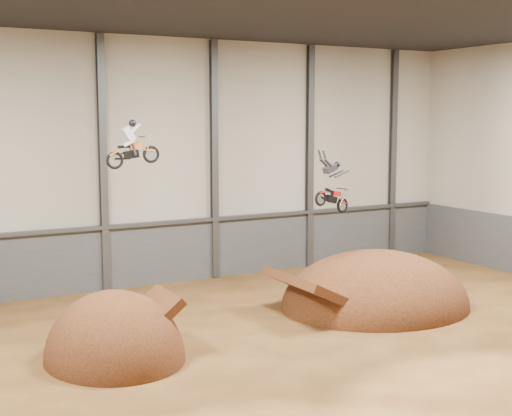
{
  "coord_description": "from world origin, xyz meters",
  "views": [
    {
      "loc": [
        -14.59,
        -23.0,
        9.58
      ],
      "look_at": [
        0.21,
        4.0,
        5.61
      ],
      "focal_mm": 50.0,
      "sensor_mm": 36.0,
      "label": 1
    }
  ],
  "objects": [
    {
      "name": "floor",
      "position": [
        0.0,
        0.0,
        0.0
      ],
      "size": [
        40.0,
        40.0,
        0.0
      ],
      "primitive_type": "plane",
      "color": "#4A2D13",
      "rests_on": "ground"
    },
    {
      "name": "back_wall",
      "position": [
        0.0,
        15.0,
        7.0
      ],
      "size": [
        40.0,
        0.1,
        14.0
      ],
      "primitive_type": "cube",
      "color": "#BAB4A4",
      "rests_on": "ground"
    },
    {
      "name": "lower_band_back",
      "position": [
        0.0,
        14.9,
        1.75
      ],
      "size": [
        39.8,
        0.18,
        3.5
      ],
      "primitive_type": "cube",
      "color": "#4B4E52",
      "rests_on": "ground"
    },
    {
      "name": "steel_rail",
      "position": [
        0.0,
        14.75,
        3.55
      ],
      "size": [
        39.8,
        0.35,
        0.2
      ],
      "primitive_type": "cube",
      "color": "#47494F",
      "rests_on": "lower_band_back"
    },
    {
      "name": "steel_column_2",
      "position": [
        -3.33,
        14.8,
        7.0
      ],
      "size": [
        0.4,
        0.36,
        13.9
      ],
      "primitive_type": "cube",
      "color": "#47494F",
      "rests_on": "ground"
    },
    {
      "name": "steel_column_3",
      "position": [
        3.33,
        14.8,
        7.0
      ],
      "size": [
        0.4,
        0.36,
        13.9
      ],
      "primitive_type": "cube",
      "color": "#47494F",
      "rests_on": "ground"
    },
    {
      "name": "steel_column_4",
      "position": [
        10.0,
        14.8,
        7.0
      ],
      "size": [
        0.4,
        0.36,
        13.9
      ],
      "primitive_type": "cube",
      "color": "#47494F",
      "rests_on": "ground"
    },
    {
      "name": "steel_column_5",
      "position": [
        16.67,
        14.8,
        7.0
      ],
      "size": [
        0.4,
        0.36,
        13.9
      ],
      "primitive_type": "cube",
      "color": "#47494F",
      "rests_on": "ground"
    },
    {
      "name": "takeoff_ramp",
      "position": [
        -6.38,
        3.65,
        0.0
      ],
      "size": [
        5.47,
        6.31,
        5.47
      ],
      "primitive_type": "ellipsoid",
      "color": "#3A1C0E",
      "rests_on": "ground"
    },
    {
      "name": "landing_ramp",
      "position": [
        7.64,
        4.96,
        0.0
      ],
      "size": [
        9.86,
        8.73,
        5.69
      ],
      "primitive_type": "ellipsoid",
      "color": "#3A1C0E",
      "rests_on": "ground"
    },
    {
      "name": "fmx_rider_a",
      "position": [
        -4.39,
        6.6,
        8.52
      ],
      "size": [
        2.66,
        0.96,
        2.45
      ],
      "primitive_type": null,
      "rotation": [
        0.0,
        -0.13,
        -0.02
      ],
      "color": "orange"
    },
    {
      "name": "fmx_rider_b",
      "position": [
        4.67,
        4.78,
        6.46
      ],
      "size": [
        3.67,
        1.5,
        3.29
      ],
      "primitive_type": null,
      "rotation": [
        0.0,
        0.29,
        0.19
      ],
      "color": "red"
    }
  ]
}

